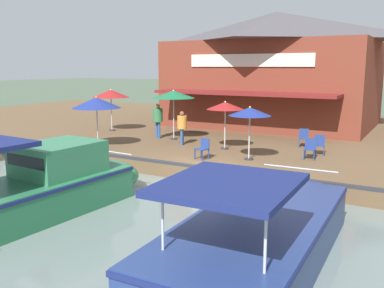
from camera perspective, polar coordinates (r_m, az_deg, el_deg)
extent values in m
plane|color=#4C5B47|center=(16.07, 0.69, -5.37)|extent=(220.00, 220.00, 0.00)
cube|color=brown|center=(25.98, 12.45, 1.12)|extent=(22.00, 56.00, 0.60)
cube|color=#2D2D33|center=(15.99, 0.86, -3.04)|extent=(0.20, 50.40, 0.10)
cube|color=brown|center=(28.52, 10.92, 7.89)|extent=(8.85, 12.13, 5.26)
pyramid|color=#4C474C|center=(28.61, 11.17, 15.05)|extent=(9.29, 12.74, 1.88)
cube|color=maroon|center=(23.56, 6.71, 6.73)|extent=(1.80, 10.31, 0.16)
cube|color=silver|center=(24.31, 7.60, 11.00)|extent=(0.08, 7.28, 0.70)
cylinder|color=#B7B7B7|center=(20.56, -12.52, 2.62)|extent=(0.06, 0.06, 2.15)
cylinder|color=#2D2D33|center=(20.72, -12.40, -0.26)|extent=(0.36, 0.36, 0.06)
cone|color=navy|center=(20.45, -12.63, 5.40)|extent=(2.27, 2.27, 0.50)
cone|color=yellow|center=(20.45, -12.63, 5.46)|extent=(1.40, 1.40, 0.40)
sphere|color=yellow|center=(20.43, -12.65, 6.10)|extent=(0.08, 0.08, 0.08)
cylinder|color=#B7B7B7|center=(22.11, -2.47, 3.69)|extent=(0.06, 0.06, 2.39)
cylinder|color=#2D2D33|center=(22.28, -2.44, 0.71)|extent=(0.36, 0.36, 0.06)
cone|color=#19663D|center=(22.01, -2.49, 6.64)|extent=(2.18, 2.18, 0.39)
cone|color=silver|center=(22.01, -2.49, 6.69)|extent=(1.35, 1.35, 0.31)
sphere|color=silver|center=(22.00, -2.49, 7.14)|extent=(0.08, 0.08, 0.08)
cylinder|color=#B7B7B7|center=(25.60, -10.70, 4.26)|extent=(0.06, 0.06, 2.25)
cylinder|color=#2D2D33|center=(25.73, -10.61, 1.84)|extent=(0.36, 0.36, 0.06)
cone|color=maroon|center=(25.51, -10.78, 6.63)|extent=(2.15, 2.15, 0.45)
cone|color=white|center=(25.51, -10.78, 6.67)|extent=(1.33, 1.33, 0.36)
sphere|color=white|center=(25.50, -10.79, 7.13)|extent=(0.08, 0.08, 0.08)
cylinder|color=#B7B7B7|center=(19.52, 4.41, 2.28)|extent=(0.06, 0.06, 2.05)
cylinder|color=#2D2D33|center=(19.68, 4.37, -0.59)|extent=(0.36, 0.36, 0.06)
cone|color=maroon|center=(19.41, 4.45, 5.13)|extent=(1.70, 1.70, 0.34)
cone|color=white|center=(19.41, 4.45, 5.19)|extent=(1.06, 1.06, 0.27)
sphere|color=white|center=(19.39, 4.46, 5.62)|extent=(0.08, 0.08, 0.08)
cylinder|color=#B7B7B7|center=(17.37, 7.65, 1.17)|extent=(0.06, 0.06, 2.02)
cylinder|color=#2D2D33|center=(17.55, 7.57, -1.99)|extent=(0.36, 0.36, 0.06)
cone|color=navy|center=(17.25, 7.72, 4.32)|extent=(1.70, 1.70, 0.34)
cone|color=yellow|center=(17.25, 7.72, 4.39)|extent=(1.06, 1.06, 0.27)
sphere|color=yellow|center=(17.23, 7.74, 4.88)|extent=(0.08, 0.08, 0.08)
cube|color=navy|center=(17.86, 15.97, -1.49)|extent=(0.05, 0.05, 0.42)
cube|color=navy|center=(17.90, 14.69, -1.41)|extent=(0.05, 0.05, 0.42)
cube|color=navy|center=(18.25, 16.09, -1.25)|extent=(0.05, 0.05, 0.42)
cube|color=navy|center=(18.29, 14.84, -1.17)|extent=(0.05, 0.05, 0.42)
cube|color=navy|center=(18.03, 15.43, -0.67)|extent=(0.50, 0.50, 0.05)
cube|color=navy|center=(18.19, 15.53, 0.14)|extent=(0.10, 0.44, 0.40)
cube|color=navy|center=(18.88, 17.16, -0.93)|extent=(0.05, 0.05, 0.42)
cube|color=navy|center=(18.89, 15.95, -0.86)|extent=(0.05, 0.05, 0.42)
cube|color=navy|center=(19.27, 17.18, -0.71)|extent=(0.05, 0.05, 0.42)
cube|color=navy|center=(19.28, 16.00, -0.64)|extent=(0.05, 0.05, 0.42)
cube|color=navy|center=(19.04, 16.60, -0.16)|extent=(0.52, 0.52, 0.05)
cube|color=navy|center=(19.20, 16.66, 0.61)|extent=(0.13, 0.44, 0.40)
cube|color=navy|center=(17.19, 1.36, -1.54)|extent=(0.05, 0.05, 0.42)
cube|color=navy|center=(17.45, 0.38, -1.36)|extent=(0.05, 0.05, 0.42)
cube|color=navy|center=(17.48, 2.24, -1.35)|extent=(0.05, 0.05, 0.42)
cube|color=navy|center=(17.74, 1.26, -1.17)|extent=(0.05, 0.05, 0.42)
cube|color=navy|center=(17.42, 1.31, -0.67)|extent=(0.53, 0.53, 0.05)
cube|color=navy|center=(17.53, 1.75, 0.14)|extent=(0.14, 0.44, 0.40)
cube|color=navy|center=(20.56, 15.22, 0.06)|extent=(0.05, 0.05, 0.42)
cube|color=navy|center=(20.55, 14.11, 0.11)|extent=(0.05, 0.05, 0.42)
cube|color=navy|center=(20.95, 15.19, 0.25)|extent=(0.05, 0.05, 0.42)
cube|color=navy|center=(20.94, 14.09, 0.29)|extent=(0.05, 0.05, 0.42)
cube|color=navy|center=(20.72, 14.68, 0.76)|extent=(0.55, 0.55, 0.05)
cube|color=navy|center=(20.88, 14.70, 1.45)|extent=(0.16, 0.43, 0.40)
cylinder|color=#2D5193|center=(22.70, -4.69, 1.91)|extent=(0.13, 0.13, 0.88)
cylinder|color=#2D5193|center=(22.55, -4.42, 1.86)|extent=(0.13, 0.13, 0.88)
cylinder|color=#337547|center=(22.52, -4.59, 3.87)|extent=(0.51, 0.51, 0.70)
sphere|color=#9E7051|center=(22.48, -4.60, 5.05)|extent=(0.24, 0.24, 0.24)
cylinder|color=#2D5193|center=(20.57, -1.39, 0.94)|extent=(0.13, 0.13, 0.79)
cylinder|color=#2D5193|center=(20.73, -1.28, 1.01)|extent=(0.13, 0.13, 0.79)
cylinder|color=orange|center=(20.55, -1.34, 2.93)|extent=(0.46, 0.46, 0.63)
sphere|color=brown|center=(20.50, -1.35, 4.09)|extent=(0.21, 0.21, 0.21)
cube|color=#287047|center=(13.18, -20.71, -6.88)|extent=(6.28, 2.71, 1.04)
ellipsoid|color=#287047|center=(15.11, -11.30, -4.24)|extent=(2.30, 2.35, 1.04)
cube|color=navy|center=(13.06, -20.84, -5.03)|extent=(6.36, 2.75, 0.10)
cube|color=#337A51|center=(13.57, -17.31, -1.83)|extent=(2.47, 2.01, 0.96)
cube|color=black|center=(12.86, -21.30, -2.18)|extent=(0.16, 1.63, 0.33)
cylinder|color=silver|center=(15.10, -10.74, -1.03)|extent=(0.16, 1.87, 0.04)
cube|color=navy|center=(9.63, 8.63, -12.61)|extent=(6.85, 2.87, 1.06)
ellipsoid|color=navy|center=(12.70, 13.72, -7.08)|extent=(2.47, 2.61, 1.06)
cube|color=navy|center=(9.47, 8.71, -10.10)|extent=(6.94, 2.91, 0.10)
cube|color=navy|center=(7.67, 5.02, -5.43)|extent=(2.61, 2.34, 0.12)
cylinder|color=silver|center=(6.88, 9.77, -12.43)|extent=(0.05, 0.05, 1.13)
cylinder|color=silver|center=(7.61, -3.94, -10.02)|extent=(0.05, 0.05, 1.13)
cylinder|color=silver|center=(12.75, 14.19, -3.17)|extent=(0.10, 2.14, 0.04)
cylinder|color=brown|center=(34.74, 6.04, 7.09)|extent=(0.38, 0.38, 3.64)
sphere|color=#387033|center=(34.70, 6.13, 12.09)|extent=(3.23, 3.23, 3.23)
sphere|color=#387033|center=(34.30, 4.93, 11.59)|extent=(2.26, 2.26, 2.26)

